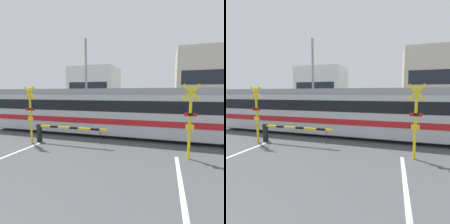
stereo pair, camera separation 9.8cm
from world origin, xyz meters
The scene contains 10 objects.
rail_track_near centered at (0.00, 10.14, 0.04)m, with size 50.00×0.10×0.08m.
rail_track_far centered at (0.00, 11.57, 0.04)m, with size 50.00×0.10×0.08m.
commuter_train centered at (0.27, 10.85, 1.59)m, with size 18.42×3.01×2.96m.
crossing_barrier_near centered at (-2.59, 7.87, 0.71)m, with size 4.08×0.20×0.98m.
crossing_barrier_far centered at (2.59, 13.45, 0.71)m, with size 4.08×0.20×0.98m.
crossing_signal_left centered at (-3.93, 7.51, 1.69)m, with size 0.68×0.15×3.07m.
crossing_signal_right centered at (3.93, 7.51, 1.69)m, with size 0.68×0.15×3.07m.
building_left_of_street centered at (-7.45, 24.81, 3.25)m, with size 6.75×5.41×6.49m.
building_right_of_street centered at (7.12, 24.81, 4.09)m, with size 6.09×5.41×8.18m.
utility_pole_streetside centered at (-4.68, 15.95, 4.00)m, with size 0.22×0.22×7.99m.
Camera 1 is at (2.99, -0.04, 2.68)m, focal length 28.00 mm.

